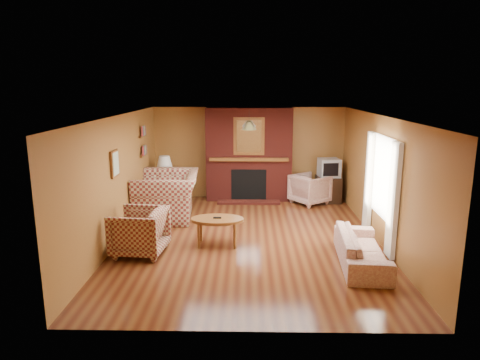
{
  "coord_description": "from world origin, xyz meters",
  "views": [
    {
      "loc": [
        -0.01,
        -7.96,
        2.96
      ],
      "look_at": [
        -0.18,
        0.6,
        1.05
      ],
      "focal_mm": 32.0,
      "sensor_mm": 36.0,
      "label": 1
    }
  ],
  "objects_px": {
    "plaid_armchair": "(139,232)",
    "floral_armchair": "(310,189)",
    "plaid_loveseat": "(167,196)",
    "tv_stand": "(328,189)",
    "table_lamp": "(165,167)",
    "fireplace": "(249,155)",
    "floral_sofa": "(362,249)",
    "coffee_table": "(217,221)",
    "crt_tv": "(329,168)",
    "side_table": "(166,193)"
  },
  "relations": [
    {
      "from": "plaid_loveseat",
      "to": "fireplace",
      "type": "bearing_deg",
      "value": 126.72
    },
    {
      "from": "plaid_armchair",
      "to": "tv_stand",
      "type": "xyz_separation_m",
      "value": [
        4.0,
        3.59,
        -0.08
      ]
    },
    {
      "from": "table_lamp",
      "to": "fireplace",
      "type": "bearing_deg",
      "value": 14.29
    },
    {
      "from": "plaid_loveseat",
      "to": "crt_tv",
      "type": "relative_size",
      "value": 2.86
    },
    {
      "from": "fireplace",
      "to": "floral_armchair",
      "type": "bearing_deg",
      "value": -13.31
    },
    {
      "from": "side_table",
      "to": "table_lamp",
      "type": "height_order",
      "value": "table_lamp"
    },
    {
      "from": "plaid_loveseat",
      "to": "tv_stand",
      "type": "relative_size",
      "value": 2.39
    },
    {
      "from": "plaid_loveseat",
      "to": "tv_stand",
      "type": "xyz_separation_m",
      "value": [
        3.9,
        1.44,
        -0.18
      ]
    },
    {
      "from": "table_lamp",
      "to": "crt_tv",
      "type": "xyz_separation_m",
      "value": [
        4.15,
        0.34,
        -0.07
      ]
    },
    {
      "from": "floral_sofa",
      "to": "table_lamp",
      "type": "distance_m",
      "value": 5.44
    },
    {
      "from": "floral_armchair",
      "to": "table_lamp",
      "type": "height_order",
      "value": "table_lamp"
    },
    {
      "from": "coffee_table",
      "to": "tv_stand",
      "type": "xyz_separation_m",
      "value": [
        2.64,
        3.14,
        -0.13
      ]
    },
    {
      "from": "floral_armchair",
      "to": "tv_stand",
      "type": "height_order",
      "value": "floral_armchair"
    },
    {
      "from": "coffee_table",
      "to": "crt_tv",
      "type": "height_order",
      "value": "crt_tv"
    },
    {
      "from": "floral_sofa",
      "to": "table_lamp",
      "type": "height_order",
      "value": "table_lamp"
    },
    {
      "from": "plaid_armchair",
      "to": "tv_stand",
      "type": "distance_m",
      "value": 5.37
    },
    {
      "from": "tv_stand",
      "to": "crt_tv",
      "type": "xyz_separation_m",
      "value": [
        0.0,
        -0.01,
        0.56
      ]
    },
    {
      "from": "floral_sofa",
      "to": "floral_armchair",
      "type": "height_order",
      "value": "floral_armchair"
    },
    {
      "from": "fireplace",
      "to": "floral_armchair",
      "type": "xyz_separation_m",
      "value": [
        1.56,
        -0.37,
        -0.81
      ]
    },
    {
      "from": "side_table",
      "to": "crt_tv",
      "type": "relative_size",
      "value": 1.1
    },
    {
      "from": "floral_armchair",
      "to": "side_table",
      "type": "relative_size",
      "value": 1.36
    },
    {
      "from": "floral_sofa",
      "to": "table_lamp",
      "type": "xyz_separation_m",
      "value": [
        -4.0,
        3.62,
        0.69
      ]
    },
    {
      "from": "floral_sofa",
      "to": "tv_stand",
      "type": "xyz_separation_m",
      "value": [
        0.15,
        3.97,
        0.06
      ]
    },
    {
      "from": "side_table",
      "to": "crt_tv",
      "type": "distance_m",
      "value": 4.21
    },
    {
      "from": "crt_tv",
      "to": "tv_stand",
      "type": "bearing_deg",
      "value": 90.0
    },
    {
      "from": "plaid_loveseat",
      "to": "plaid_armchair",
      "type": "height_order",
      "value": "plaid_loveseat"
    },
    {
      "from": "plaid_loveseat",
      "to": "floral_sofa",
      "type": "height_order",
      "value": "plaid_loveseat"
    },
    {
      "from": "crt_tv",
      "to": "plaid_armchair",
      "type": "bearing_deg",
      "value": -138.17
    },
    {
      "from": "side_table",
      "to": "floral_sofa",
      "type": "bearing_deg",
      "value": -42.11
    },
    {
      "from": "side_table",
      "to": "floral_armchair",
      "type": "bearing_deg",
      "value": 2.61
    },
    {
      "from": "table_lamp",
      "to": "floral_armchair",
      "type": "bearing_deg",
      "value": 2.61
    },
    {
      "from": "plaid_loveseat",
      "to": "tv_stand",
      "type": "bearing_deg",
      "value": 105.68
    },
    {
      "from": "coffee_table",
      "to": "table_lamp",
      "type": "xyz_separation_m",
      "value": [
        -1.51,
        2.79,
        0.49
      ]
    },
    {
      "from": "tv_stand",
      "to": "plaid_loveseat",
      "type": "bearing_deg",
      "value": -159.96
    },
    {
      "from": "side_table",
      "to": "table_lamp",
      "type": "xyz_separation_m",
      "value": [
        0.0,
        0.0,
        0.66
      ]
    },
    {
      "from": "fireplace",
      "to": "floral_armchair",
      "type": "distance_m",
      "value": 1.79
    },
    {
      "from": "fireplace",
      "to": "coffee_table",
      "type": "xyz_separation_m",
      "value": [
        -0.59,
        -3.32,
        -0.72
      ]
    },
    {
      "from": "tv_stand",
      "to": "plaid_armchair",
      "type": "bearing_deg",
      "value": -138.42
    },
    {
      "from": "coffee_table",
      "to": "side_table",
      "type": "distance_m",
      "value": 3.17
    },
    {
      "from": "coffee_table",
      "to": "crt_tv",
      "type": "distance_m",
      "value": 4.12
    },
    {
      "from": "coffee_table",
      "to": "plaid_armchair",
      "type": "bearing_deg",
      "value": -161.75
    },
    {
      "from": "floral_sofa",
      "to": "side_table",
      "type": "height_order",
      "value": "side_table"
    },
    {
      "from": "floral_sofa",
      "to": "side_table",
      "type": "xyz_separation_m",
      "value": [
        -4.0,
        3.62,
        0.04
      ]
    },
    {
      "from": "fireplace",
      "to": "crt_tv",
      "type": "bearing_deg",
      "value": -5.3
    },
    {
      "from": "plaid_armchair",
      "to": "tv_stand",
      "type": "height_order",
      "value": "plaid_armchair"
    },
    {
      "from": "plaid_armchair",
      "to": "crt_tv",
      "type": "xyz_separation_m",
      "value": [
        4.0,
        3.58,
        0.48
      ]
    },
    {
      "from": "plaid_loveseat",
      "to": "floral_armchair",
      "type": "height_order",
      "value": "plaid_loveseat"
    },
    {
      "from": "tv_stand",
      "to": "side_table",
      "type": "bearing_deg",
      "value": -175.47
    },
    {
      "from": "coffee_table",
      "to": "fireplace",
      "type": "bearing_deg",
      "value": 79.92
    },
    {
      "from": "plaid_armchair",
      "to": "floral_armchair",
      "type": "height_order",
      "value": "plaid_armchair"
    }
  ]
}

